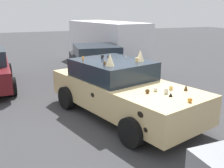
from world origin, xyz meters
TOP-DOWN VIEW (x-y plane):
  - ground_plane at (0.00, 0.00)m, footprint 60.00×60.00m
  - art_car_decorated at (0.08, 0.02)m, footprint 4.72×2.86m
  - parked_van_near_right at (6.77, -2.20)m, footprint 5.51×2.76m
  - parked_sedan_behind_right at (3.67, -0.62)m, footprint 4.50×2.48m

SIDE VIEW (x-z plane):
  - ground_plane at x=0.00m, z-range 0.00..0.00m
  - parked_sedan_behind_right at x=3.67m, z-range 0.00..1.36m
  - art_car_decorated at x=0.08m, z-range -0.14..1.58m
  - parked_van_near_right at x=6.77m, z-range 0.13..2.27m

